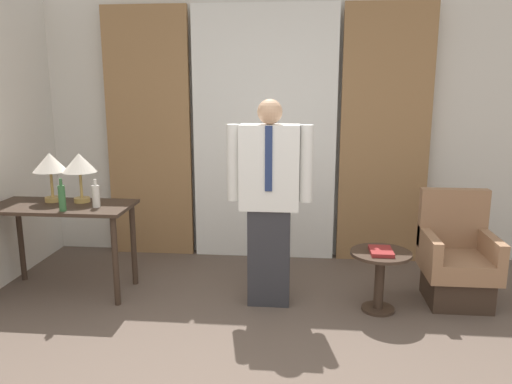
{
  "coord_description": "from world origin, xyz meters",
  "views": [
    {
      "loc": [
        0.39,
        -2.16,
        1.8
      ],
      "look_at": [
        0.04,
        1.6,
        0.99
      ],
      "focal_mm": 35.0,
      "sensor_mm": 36.0,
      "label": 1
    }
  ],
  "objects": [
    {
      "name": "wall_back",
      "position": [
        0.0,
        3.06,
        1.35
      ],
      "size": [
        10.0,
        0.06,
        2.7
      ],
      "color": "silver",
      "rests_on": "ground_plane"
    },
    {
      "name": "curtain_sheer_center",
      "position": [
        0.0,
        2.93,
        1.29
      ],
      "size": [
        1.46,
        0.06,
        2.58
      ],
      "color": "white",
      "rests_on": "ground_plane"
    },
    {
      "name": "curtain_drape_left",
      "position": [
        -1.21,
        2.93,
        1.29
      ],
      "size": [
        0.88,
        0.06,
        2.58
      ],
      "color": "#997047",
      "rests_on": "ground_plane"
    },
    {
      "name": "curtain_drape_right",
      "position": [
        1.21,
        2.93,
        1.29
      ],
      "size": [
        0.88,
        0.06,
        2.58
      ],
      "color": "#997047",
      "rests_on": "ground_plane"
    },
    {
      "name": "desk",
      "position": [
        -1.66,
        1.82,
        0.67
      ],
      "size": [
        1.2,
        0.57,
        0.79
      ],
      "color": "#38281E",
      "rests_on": "ground_plane"
    },
    {
      "name": "table_lamp_left",
      "position": [
        -1.79,
        1.94,
        1.12
      ],
      "size": [
        0.29,
        0.29,
        0.43
      ],
      "color": "tan",
      "rests_on": "desk"
    },
    {
      "name": "table_lamp_right",
      "position": [
        -1.53,
        1.94,
        1.12
      ],
      "size": [
        0.29,
        0.29,
        0.43
      ],
      "color": "tan",
      "rests_on": "desk"
    },
    {
      "name": "bottle_near_edge",
      "position": [
        -1.32,
        1.78,
        0.89
      ],
      "size": [
        0.06,
        0.06,
        0.24
      ],
      "color": "silver",
      "rests_on": "desk"
    },
    {
      "name": "bottle_by_lamp",
      "position": [
        -1.55,
        1.62,
        0.9
      ],
      "size": [
        0.06,
        0.06,
        0.27
      ],
      "color": "#336638",
      "rests_on": "desk"
    },
    {
      "name": "person",
      "position": [
        0.13,
        1.75,
        0.91
      ],
      "size": [
        0.68,
        0.22,
        1.69
      ],
      "color": "#2D2D33",
      "rests_on": "ground_plane"
    },
    {
      "name": "armchair",
      "position": [
        1.7,
        1.95,
        0.34
      ],
      "size": [
        0.57,
        0.58,
        0.93
      ],
      "color": "#38281E",
      "rests_on": "ground_plane"
    },
    {
      "name": "side_table",
      "position": [
        1.03,
        1.69,
        0.34
      ],
      "size": [
        0.48,
        0.48,
        0.5
      ],
      "color": "#38281E",
      "rests_on": "ground_plane"
    },
    {
      "name": "book",
      "position": [
        1.03,
        1.66,
        0.51
      ],
      "size": [
        0.17,
        0.24,
        0.03
      ],
      "color": "maroon",
      "rests_on": "side_table"
    }
  ]
}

